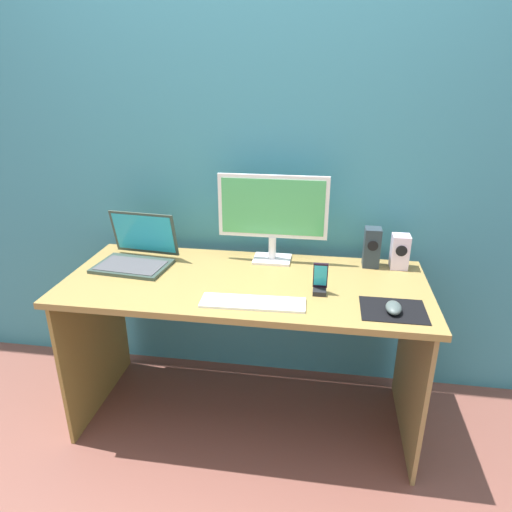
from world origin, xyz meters
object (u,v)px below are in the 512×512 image
Objects in this scene: mouse at (394,308)px; phone_in_dock at (320,283)px; laptop at (136,255)px; monitor at (273,213)px; speaker_right at (400,252)px; speaker_near_monitor at (372,247)px; keyboard_external at (253,303)px.

mouse is 0.72× the size of phone_in_dock.
laptop reaches higher than mouse.
speaker_right is (0.60, 0.01, -0.16)m from monitor.
laptop reaches higher than phone_in_dock.
speaker_near_monitor is at bearing 179.96° from speaker_right.
phone_in_dock reaches higher than mouse.
phone_in_dock is (-0.36, -0.33, -0.03)m from speaker_right.
phone_in_dock reaches higher than keyboard_external.
speaker_right reaches higher than keyboard_external.
speaker_right is 0.86× the size of speaker_near_monitor.
laptop reaches higher than speaker_near_monitor.
monitor is 2.76× the size of speaker_near_monitor.
speaker_near_monitor is at bearing 0.64° from monitor.
laptop is 1.19m from mouse.
keyboard_external is at bearing -136.61° from speaker_near_monitor.
speaker_right reaches higher than mouse.
laptop is at bearing -173.09° from speaker_right.
keyboard_external is 0.54m from mouse.
keyboard_external is (-0.62, -0.46, -0.08)m from speaker_right.
speaker_right is at bearing 6.91° from laptop.
phone_in_dock is at bearing 25.36° from keyboard_external.
phone_in_dock is (0.24, -0.32, -0.19)m from monitor.
mouse is (0.05, -0.45, -0.07)m from speaker_near_monitor.
speaker_right is 1.60× the size of mouse.
monitor is at bearing 142.79° from mouse.
speaker_right is 0.46m from mouse.
monitor reaches higher than mouse.
laptop is at bearing -172.29° from speaker_near_monitor.
speaker_right is at bearing 42.39° from phone_in_dock.
speaker_near_monitor is 0.52× the size of laptop.
speaker_near_monitor reaches higher than keyboard_external.
speaker_right reaches higher than phone_in_dock.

